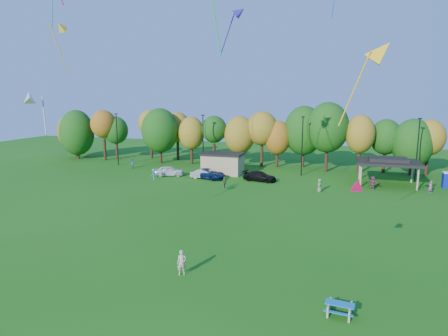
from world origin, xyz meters
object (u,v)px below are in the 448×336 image
(car_d, at_px, (260,176))
(car_a, at_px, (169,171))
(picnic_table, at_px, (340,308))
(car_b, at_px, (205,174))
(kite_flyer, at_px, (182,263))
(car_c, at_px, (208,174))

(car_d, bearing_deg, car_a, 101.34)
(picnic_table, distance_m, car_b, 38.48)
(kite_flyer, height_order, car_d, kite_flyer)
(picnic_table, relative_size, kite_flyer, 0.97)
(picnic_table, xyz_separation_m, kite_flyer, (-10.46, 2.09, 0.49))
(car_c, bearing_deg, picnic_table, -135.07)
(kite_flyer, distance_m, car_c, 32.26)
(car_b, height_order, car_c, car_c)
(kite_flyer, xyz_separation_m, car_d, (-1.29, 31.55, -0.18))
(car_b, bearing_deg, car_a, 83.72)
(kite_flyer, bearing_deg, car_c, 81.07)
(picnic_table, distance_m, kite_flyer, 10.68)
(picnic_table, relative_size, car_a, 0.38)
(picnic_table, distance_m, car_a, 42.15)
(car_b, xyz_separation_m, car_d, (8.14, 0.70, 0.01))
(car_a, relative_size, car_b, 1.08)
(car_b, bearing_deg, picnic_table, -151.75)
(picnic_table, height_order, car_c, car_c)
(picnic_table, bearing_deg, car_a, 133.87)
(kite_flyer, bearing_deg, car_a, 91.30)
(car_a, bearing_deg, car_c, -109.86)
(car_b, bearing_deg, kite_flyer, -165.89)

